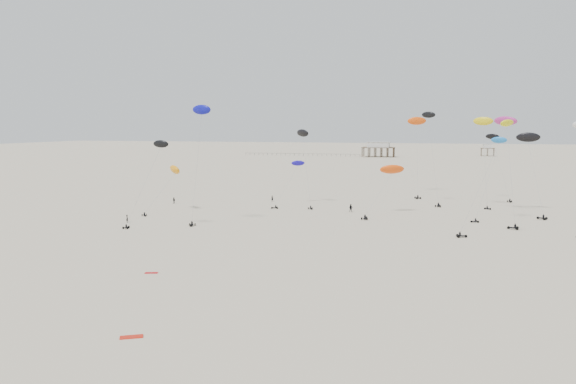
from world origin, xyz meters
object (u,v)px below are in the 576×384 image
(pavilion_small, at_px, (488,151))
(rig_4, at_px, (172,174))
(pavilion_main, at_px, (378,150))
(spectator_0, at_px, (127,222))
(rig_0, at_px, (199,134))

(pavilion_small, xyz_separation_m, rig_4, (-92.19, -279.19, 5.47))
(pavilion_main, relative_size, rig_4, 1.53)
(pavilion_small, height_order, spectator_0, pavilion_small)
(pavilion_main, relative_size, rig_0, 0.85)
(rig_0, distance_m, rig_4, 23.72)
(spectator_0, bearing_deg, pavilion_small, -65.51)
(pavilion_small, bearing_deg, pavilion_main, -156.80)
(pavilion_main, bearing_deg, rig_4, -95.09)
(pavilion_small, relative_size, spectator_0, 4.69)
(pavilion_small, xyz_separation_m, spectator_0, (-93.93, -296.72, -3.49))
(pavilion_main, height_order, spectator_0, pavilion_main)
(rig_0, bearing_deg, spectator_0, -6.54)
(rig_0, xyz_separation_m, rig_4, (-14.50, 16.09, -9.69))
(pavilion_small, bearing_deg, rig_0, -104.74)
(rig_0, xyz_separation_m, spectator_0, (-16.24, -1.44, -18.64))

